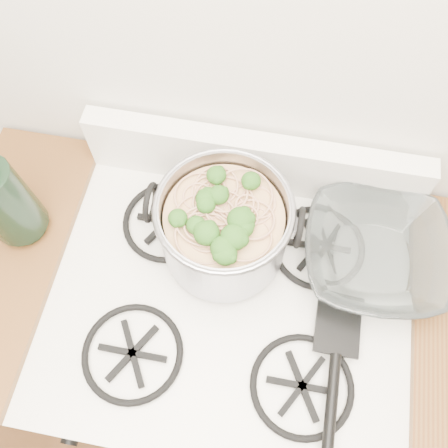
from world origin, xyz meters
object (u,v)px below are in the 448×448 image
spatula (338,327)px  glass_bowl (372,257)px  gas_range (228,349)px  stock_pot (224,228)px

spatula → glass_bowl: size_ratio=2.56×
gas_range → glass_bowl: glass_bowl is taller
glass_bowl → gas_range: bearing=-153.6°
spatula → gas_range: bearing=174.0°
gas_range → glass_bowl: bearing=26.4°
gas_range → spatula: (0.23, -0.02, 0.50)m
stock_pot → glass_bowl: stock_pot is taller
stock_pot → spatula: 0.30m
stock_pot → gas_range: bearing=-73.9°
gas_range → spatula: spatula is taller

